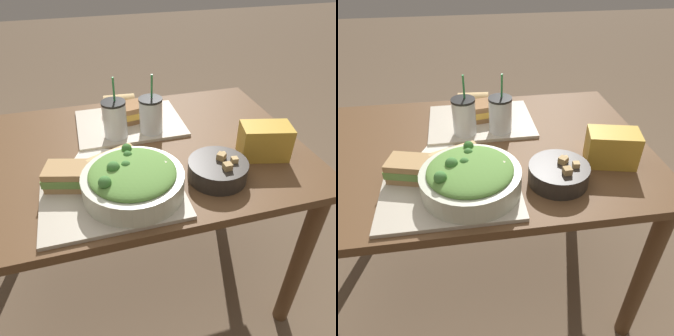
{
  "view_description": "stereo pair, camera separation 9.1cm",
  "coord_description": "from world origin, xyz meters",
  "views": [
    {
      "loc": [
        -0.13,
        -0.96,
        1.36
      ],
      "look_at": [
        0.07,
        -0.25,
        0.82
      ],
      "focal_mm": 35.0,
      "sensor_mm": 36.0,
      "label": 1
    },
    {
      "loc": [
        -0.04,
        -0.98,
        1.36
      ],
      "look_at": [
        0.07,
        -0.25,
        0.82
      ],
      "focal_mm": 35.0,
      "sensor_mm": 36.0,
      "label": 2
    }
  ],
  "objects": [
    {
      "name": "sandwich_near",
      "position": [
        -0.19,
        -0.16,
        0.78
      ],
      "size": [
        0.17,
        0.13,
        0.06
      ],
      "rotation": [
        0.0,
        0.0,
        -0.26
      ],
      "color": "tan",
      "rests_on": "tray_near"
    },
    {
      "name": "soup_bowl",
      "position": [
        0.23,
        -0.23,
        0.77
      ],
      "size": [
        0.18,
        0.18,
        0.08
      ],
      "color": "#2D2823",
      "rests_on": "dining_table"
    },
    {
      "name": "tray_near",
      "position": [
        -0.09,
        -0.23,
        0.74
      ],
      "size": [
        0.4,
        0.31,
        0.01
      ],
      "color": "#BCB29E",
      "rests_on": "dining_table"
    },
    {
      "name": "chip_bag",
      "position": [
        0.43,
        -0.16,
        0.8
      ],
      "size": [
        0.18,
        0.13,
        0.11
      ],
      "rotation": [
        0.0,
        0.0,
        -0.24
      ],
      "color": "gold",
      "rests_on": "dining_table"
    },
    {
      "name": "drink_cup_dark",
      "position": [
        -0.03,
        0.09,
        0.81
      ],
      "size": [
        0.09,
        0.09,
        0.22
      ],
      "color": "silver",
      "rests_on": "tray_far"
    },
    {
      "name": "baguette_near",
      "position": [
        -0.07,
        -0.11,
        0.78
      ],
      "size": [
        0.17,
        0.12,
        0.06
      ],
      "rotation": [
        0.0,
        0.0,
        1.96
      ],
      "color": "tan",
      "rests_on": "tray_near"
    },
    {
      "name": "baguette_far",
      "position": [
        0.02,
        0.29,
        0.78
      ],
      "size": [
        0.13,
        0.07,
        0.06
      ],
      "rotation": [
        0.0,
        0.0,
        1.5
      ],
      "color": "tan",
      "rests_on": "tray_far"
    },
    {
      "name": "sandwich_far",
      "position": [
        0.07,
        0.2,
        0.78
      ],
      "size": [
        0.16,
        0.12,
        0.06
      ],
      "rotation": [
        0.0,
        0.0,
        0.17
      ],
      "color": "olive",
      "rests_on": "tray_far"
    },
    {
      "name": "napkin_folded",
      "position": [
        -0.11,
        -0.03,
        0.74
      ],
      "size": [
        0.19,
        0.17,
        0.0
      ],
      "color": "silver",
      "rests_on": "dining_table"
    },
    {
      "name": "dining_table",
      "position": [
        0.0,
        0.0,
        0.63
      ],
      "size": [
        1.22,
        0.81,
        0.74
      ],
      "color": "brown",
      "rests_on": "ground_plane"
    },
    {
      "name": "salad_bowl",
      "position": [
        -0.03,
        -0.24,
        0.8
      ],
      "size": [
        0.29,
        0.29,
        0.11
      ],
      "color": "beige",
      "rests_on": "tray_near"
    },
    {
      "name": "drink_cup_red",
      "position": [
        0.1,
        0.09,
        0.81
      ],
      "size": [
        0.09,
        0.09,
        0.22
      ],
      "color": "silver",
      "rests_on": "tray_far"
    },
    {
      "name": "tray_far",
      "position": [
        0.04,
        0.18,
        0.74
      ],
      "size": [
        0.4,
        0.31,
        0.01
      ],
      "color": "#BCB29E",
      "rests_on": "dining_table"
    },
    {
      "name": "ground_plane",
      "position": [
        0.0,
        0.0,
        0.0
      ],
      "size": [
        12.0,
        12.0,
        0.0
      ],
      "primitive_type": "plane",
      "color": "brown"
    }
  ]
}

